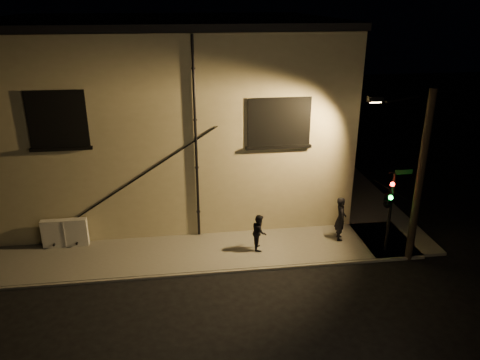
{
  "coord_description": "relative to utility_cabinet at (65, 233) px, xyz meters",
  "views": [
    {
      "loc": [
        -2.49,
        -15.13,
        9.76
      ],
      "look_at": [
        -0.17,
        1.8,
        3.01
      ],
      "focal_mm": 35.0,
      "sensor_mm": 36.0,
      "label": 1
    }
  ],
  "objects": [
    {
      "name": "ground",
      "position": [
        7.29,
        -2.7,
        -0.71
      ],
      "size": [
        90.0,
        90.0,
        0.0
      ],
      "primitive_type": "plane",
      "color": "black"
    },
    {
      "name": "building",
      "position": [
        4.29,
        6.29,
        3.69
      ],
      "size": [
        16.2,
        12.23,
        8.8
      ],
      "color": "tan",
      "rests_on": "ground"
    },
    {
      "name": "utility_cabinet",
      "position": [
        0.0,
        0.0,
        0.0
      ],
      "size": [
        1.81,
        0.3,
        1.19
      ],
      "primitive_type": "cube",
      "color": "beige",
      "rests_on": "sidewalk"
    },
    {
      "name": "pedestrian_a",
      "position": [
        11.37,
        -0.95,
        0.36
      ],
      "size": [
        0.57,
        0.76,
        1.9
      ],
      "primitive_type": "imported",
      "rotation": [
        0.0,
        0.0,
        1.4
      ],
      "color": "black",
      "rests_on": "sidewalk"
    },
    {
      "name": "sidewalk",
      "position": [
        8.51,
        1.69,
        -0.65
      ],
      "size": [
        21.0,
        16.0,
        0.12
      ],
      "color": "#5E5C55",
      "rests_on": "ground"
    },
    {
      "name": "streetlamp_pole",
      "position": [
        13.53,
        -2.63,
        2.92
      ],
      "size": [
        2.02,
        1.38,
        6.79
      ],
      "color": "black",
      "rests_on": "ground"
    },
    {
      "name": "pedestrian_b",
      "position": [
        7.86,
        -1.29,
        0.15
      ],
      "size": [
        0.64,
        0.79,
        1.5
      ],
      "primitive_type": "imported",
      "rotation": [
        0.0,
        0.0,
        1.46
      ],
      "color": "black",
      "rests_on": "sidewalk"
    },
    {
      "name": "traffic_signal",
      "position": [
        12.73,
        -2.23,
        1.73
      ],
      "size": [
        1.32,
        2.04,
        3.46
      ],
      "color": "black",
      "rests_on": "sidewalk"
    }
  ]
}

